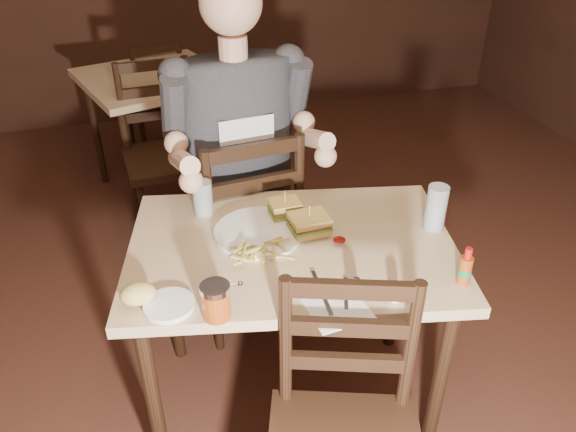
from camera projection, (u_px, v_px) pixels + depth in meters
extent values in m
cube|color=tan|center=(292.00, 249.00, 1.87)|extent=(1.20, 0.91, 0.04)
cylinder|color=black|center=(154.00, 405.00, 1.81)|extent=(0.05, 0.05, 0.73)
cylinder|color=black|center=(172.00, 290.00, 2.29)|extent=(0.05, 0.05, 0.73)
cylinder|color=black|center=(438.00, 387.00, 1.87)|extent=(0.05, 0.05, 0.73)
cylinder|color=black|center=(397.00, 279.00, 2.35)|extent=(0.05, 0.05, 0.73)
cube|color=tan|center=(154.00, 78.00, 3.34)|extent=(1.01, 1.01, 0.04)
cylinder|color=black|center=(131.00, 170.00, 3.18)|extent=(0.04, 0.04, 0.73)
cylinder|color=black|center=(96.00, 132.00, 3.63)|extent=(0.04, 0.04, 0.73)
cylinder|color=black|center=(230.00, 144.00, 3.47)|extent=(0.04, 0.04, 0.73)
cylinder|color=black|center=(187.00, 111.00, 3.93)|extent=(0.04, 0.04, 0.73)
cylinder|color=white|center=(259.00, 233.00, 1.90)|extent=(0.34, 0.34, 0.02)
ellipsoid|color=maroon|center=(339.00, 240.00, 1.84)|extent=(0.05, 0.05, 0.01)
cylinder|color=silver|center=(203.00, 198.00, 1.99)|extent=(0.08, 0.08, 0.13)
cylinder|color=silver|center=(436.00, 208.00, 1.90)|extent=(0.08, 0.08, 0.16)
cube|color=white|center=(338.00, 309.00, 1.59)|extent=(0.18, 0.17, 0.00)
cube|color=silver|center=(322.00, 293.00, 1.64)|extent=(0.02, 0.21, 0.00)
cube|color=silver|center=(346.00, 293.00, 1.64)|extent=(0.06, 0.14, 0.00)
cylinder|color=white|center=(169.00, 306.00, 1.59)|extent=(0.17, 0.17, 0.01)
ellipsoid|color=tan|center=(138.00, 294.00, 1.59)|extent=(0.12, 0.10, 0.06)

